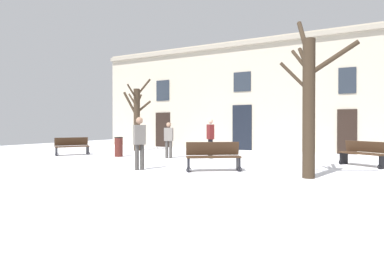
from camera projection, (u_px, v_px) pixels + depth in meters
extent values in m
plane|color=white|center=(173.00, 164.00, 12.63)|extent=(32.45, 32.45, 0.00)
cube|color=#BCB29E|center=(244.00, 95.00, 19.55)|extent=(20.28, 0.40, 6.53)
cube|color=#A09786|center=(242.00, 44.00, 19.30)|extent=(20.28, 0.30, 0.24)
cube|color=black|center=(163.00, 130.00, 22.11)|extent=(1.13, 0.08, 2.32)
cube|color=#262D38|center=(163.00, 91.00, 22.08)|extent=(1.02, 0.06, 1.37)
cube|color=black|center=(242.00, 127.00, 19.39)|extent=(1.18, 0.08, 2.67)
cube|color=#262D38|center=(242.00, 82.00, 19.36)|extent=(1.06, 0.06, 1.15)
cube|color=black|center=(347.00, 132.00, 16.67)|extent=(0.92, 0.08, 2.29)
cube|color=#262D38|center=(347.00, 80.00, 16.64)|extent=(0.83, 0.06, 1.32)
cylinder|color=#382B1E|center=(309.00, 109.00, 9.23)|extent=(0.34, 0.34, 3.93)
cylinder|color=#382B1E|center=(304.00, 40.00, 9.65)|extent=(0.60, 0.95, 1.35)
cylinder|color=#382B1E|center=(300.00, 61.00, 9.62)|extent=(0.70, 0.73, 0.83)
cylinder|color=#382B1E|center=(304.00, 60.00, 9.55)|extent=(0.50, 0.70, 0.86)
cylinder|color=#382B1E|center=(333.00, 58.00, 9.01)|extent=(1.33, 0.36, 0.93)
cylinder|color=#382B1E|center=(295.00, 77.00, 9.40)|extent=(0.85, 0.13, 0.91)
cylinder|color=#382B1E|center=(137.00, 120.00, 18.99)|extent=(0.37, 0.37, 3.58)
cylinder|color=#382B1E|center=(144.00, 107.00, 19.14)|extent=(0.65, 0.79, 0.78)
cylinder|color=#382B1E|center=(139.00, 99.00, 19.51)|extent=(0.61, 1.09, 0.71)
cylinder|color=#382B1E|center=(133.00, 101.00, 19.41)|extent=(1.05, 0.59, 0.91)
cylinder|color=#382B1E|center=(130.00, 104.00, 19.11)|extent=(0.95, 0.31, 1.48)
cylinder|color=#382B1E|center=(143.00, 88.00, 19.03)|extent=(0.74, 0.63, 1.04)
cylinder|color=#382B1E|center=(132.00, 92.00, 18.63)|extent=(0.12, 0.86, 0.87)
cylinder|color=#4C1E19|center=(119.00, 147.00, 15.41)|extent=(0.38, 0.38, 0.89)
torus|color=black|center=(119.00, 137.00, 15.40)|extent=(0.41, 0.41, 0.04)
cube|color=#3D2819|center=(72.00, 146.00, 16.18)|extent=(1.24, 1.60, 0.05)
cube|color=#3D2819|center=(71.00, 141.00, 16.37)|extent=(0.91, 1.40, 0.40)
cube|color=black|center=(56.00, 151.00, 15.82)|extent=(0.40, 0.28, 0.43)
torus|color=black|center=(57.00, 154.00, 15.66)|extent=(0.11, 0.16, 0.17)
cube|color=black|center=(87.00, 150.00, 16.54)|extent=(0.40, 0.28, 0.43)
torus|color=black|center=(88.00, 153.00, 16.38)|extent=(0.11, 0.16, 0.17)
cube|color=#3D2819|center=(214.00, 157.00, 10.58)|extent=(1.69, 1.34, 0.05)
cube|color=#3D2819|center=(213.00, 148.00, 10.77)|extent=(1.51, 1.08, 0.44)
cube|color=black|center=(188.00, 164.00, 10.50)|extent=(0.27, 0.35, 0.47)
torus|color=black|center=(189.00, 170.00, 10.34)|extent=(0.16, 0.12, 0.17)
cube|color=black|center=(238.00, 164.00, 10.66)|extent=(0.27, 0.35, 0.47)
torus|color=black|center=(240.00, 169.00, 10.49)|extent=(0.16, 0.12, 0.17)
cube|color=#3D2819|center=(362.00, 153.00, 11.82)|extent=(1.63, 1.26, 0.05)
cube|color=#3D2819|center=(366.00, 147.00, 11.92)|extent=(1.44, 0.97, 0.40)
cube|color=black|center=(344.00, 158.00, 12.48)|extent=(0.27, 0.39, 0.47)
torus|color=black|center=(341.00, 162.00, 12.39)|extent=(0.16, 0.12, 0.17)
cube|color=black|center=(383.00, 162.00, 11.16)|extent=(0.27, 0.39, 0.47)
torus|color=black|center=(380.00, 167.00, 11.07)|extent=(0.16, 0.12, 0.17)
cylinder|color=#403D3A|center=(137.00, 157.00, 10.88)|extent=(0.14, 0.14, 0.85)
cylinder|color=#403D3A|center=(142.00, 157.00, 10.96)|extent=(0.14, 0.14, 0.85)
cube|color=slate|center=(139.00, 135.00, 10.91)|extent=(0.40, 0.44, 0.65)
sphere|color=#9E755B|center=(139.00, 120.00, 10.90)|extent=(0.23, 0.23, 0.23)
cylinder|color=#403D3A|center=(167.00, 150.00, 14.73)|extent=(0.14, 0.14, 0.77)
cylinder|color=#403D3A|center=(171.00, 150.00, 14.70)|extent=(0.14, 0.14, 0.77)
cube|color=slate|center=(169.00, 134.00, 14.71)|extent=(0.43, 0.33, 0.60)
sphere|color=#9E755B|center=(169.00, 125.00, 14.70)|extent=(0.21, 0.21, 0.21)
cylinder|color=black|center=(211.00, 149.00, 14.54)|extent=(0.14, 0.14, 0.86)
cylinder|color=black|center=(210.00, 149.00, 14.71)|extent=(0.14, 0.14, 0.86)
cube|color=#591919|center=(210.00, 132.00, 14.62)|extent=(0.43, 0.42, 0.66)
sphere|color=beige|center=(210.00, 121.00, 14.61)|extent=(0.24, 0.24, 0.24)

